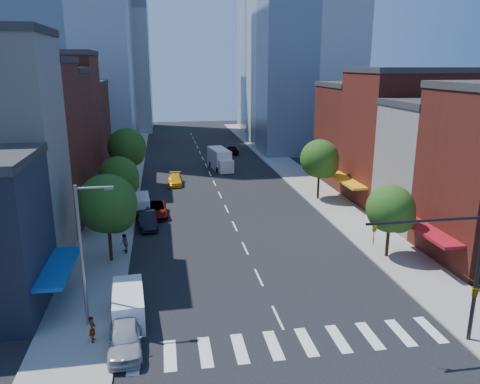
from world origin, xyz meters
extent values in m
plane|color=black|center=(0.00, 0.00, 0.00)|extent=(220.00, 220.00, 0.00)
cube|color=gray|center=(-12.50, 40.00, 0.07)|extent=(5.00, 120.00, 0.15)
cube|color=gray|center=(12.50, 40.00, 0.07)|extent=(5.00, 120.00, 0.15)
cube|color=silver|center=(0.00, -3.00, 0.01)|extent=(19.00, 3.00, 0.01)
cube|color=maroon|center=(-21.00, 20.50, 8.00)|extent=(12.00, 9.00, 16.00)
cube|color=#581F16|center=(-21.00, 29.00, 7.50)|extent=(12.00, 8.00, 15.00)
cube|color=maroon|center=(-21.00, 37.50, 8.50)|extent=(12.00, 9.00, 17.00)
cube|color=#581F16|center=(-21.00, 47.00, 6.50)|extent=(12.00, 10.00, 13.00)
cube|color=#B7B2A9|center=(21.00, 15.00, 6.00)|extent=(12.00, 8.00, 12.00)
cube|color=maroon|center=(21.00, 24.00, 7.50)|extent=(12.00, 10.00, 15.00)
cube|color=#581F16|center=(21.00, 34.00, 6.50)|extent=(12.00, 10.00, 13.00)
cube|color=#9EA5AD|center=(-18.00, 95.00, 28.00)|extent=(18.00, 18.00, 56.00)
cylinder|color=black|center=(10.50, -4.50, 4.15)|extent=(0.24, 0.24, 8.00)
cylinder|color=black|center=(7.00, -4.50, 7.75)|extent=(7.00, 0.16, 0.16)
imported|color=gold|center=(4.00, -4.50, 7.15)|extent=(0.22, 0.18, 1.10)
imported|color=gold|center=(10.50, -4.50, 3.35)|extent=(0.48, 2.24, 0.90)
cylinder|color=slate|center=(-12.00, 1.00, 4.65)|extent=(0.20, 0.20, 9.00)
cylinder|color=slate|center=(-11.00, 1.00, 8.95)|extent=(2.00, 0.14, 0.14)
cube|color=slate|center=(-10.10, 1.00, 8.90)|extent=(0.50, 0.25, 0.18)
cylinder|color=black|center=(-11.50, 11.00, 2.11)|extent=(0.28, 0.28, 3.92)
sphere|color=#214914|center=(-11.50, 11.00, 5.05)|extent=(4.80, 4.80, 4.80)
sphere|color=#214914|center=(-10.90, 10.70, 4.35)|extent=(3.36, 3.36, 3.36)
cylinder|color=black|center=(-11.50, 22.00, 1.97)|extent=(0.28, 0.28, 3.64)
sphere|color=#214914|center=(-11.50, 22.00, 4.70)|extent=(4.20, 4.20, 4.20)
sphere|color=#214914|center=(-10.90, 21.70, 4.05)|extent=(2.94, 2.94, 2.94)
cylinder|color=black|center=(-11.50, 36.00, 2.25)|extent=(0.28, 0.28, 4.20)
sphere|color=#214914|center=(-11.50, 36.00, 5.40)|extent=(5.00, 5.00, 5.00)
sphere|color=#214914|center=(-10.90, 35.70, 4.65)|extent=(3.50, 3.50, 3.50)
cylinder|color=black|center=(11.50, 8.00, 1.83)|extent=(0.28, 0.28, 3.36)
sphere|color=#214914|center=(11.50, 8.00, 4.35)|extent=(4.00, 4.00, 4.00)
sphere|color=#214914|center=(12.10, 7.70, 3.75)|extent=(2.80, 2.80, 2.80)
cylinder|color=black|center=(11.50, 26.00, 2.11)|extent=(0.28, 0.28, 3.92)
sphere|color=#214914|center=(11.50, 26.00, 5.05)|extent=(4.60, 4.60, 4.60)
sphere|color=#214914|center=(12.10, 25.70, 4.35)|extent=(3.22, 3.22, 3.22)
imported|color=#A7A7AB|center=(-9.50, -2.00, 0.81)|extent=(2.12, 4.84, 1.62)
imported|color=black|center=(-8.73, 19.14, 0.80)|extent=(2.32, 5.02, 1.60)
imported|color=#999999|center=(-7.95, 22.70, 0.74)|extent=(2.68, 5.40, 1.47)
imported|color=black|center=(-9.50, 23.83, 0.67)|extent=(2.28, 4.77, 1.34)
cube|color=silver|center=(-9.50, 1.43, 1.00)|extent=(2.25, 4.88, 2.00)
cube|color=black|center=(-9.37, -0.37, 1.28)|extent=(1.82, 1.08, 0.86)
cylinder|color=black|center=(-10.23, -0.25, 0.33)|extent=(0.29, 0.74, 0.72)
cylinder|color=black|center=(-8.53, -0.12, 0.33)|extent=(0.29, 0.74, 0.72)
cylinder|color=black|center=(-10.47, 2.97, 0.33)|extent=(0.29, 0.74, 0.72)
cylinder|color=black|center=(-8.77, 3.10, 0.33)|extent=(0.29, 0.74, 0.72)
cube|color=silver|center=(-9.50, 24.45, 0.93)|extent=(2.09, 4.53, 1.85)
cube|color=black|center=(-9.38, 22.78, 1.19)|extent=(1.69, 1.00, 0.79)
cylinder|color=black|center=(-10.18, 22.90, 0.31)|extent=(0.27, 0.69, 0.67)
cylinder|color=black|center=(-8.60, 23.02, 0.31)|extent=(0.27, 0.69, 0.67)
cylinder|color=black|center=(-10.40, 25.89, 0.31)|extent=(0.27, 0.69, 0.67)
cylinder|color=black|center=(-8.82, 26.01, 0.31)|extent=(0.27, 0.69, 0.67)
imported|color=yellow|center=(-5.40, 36.18, 0.69)|extent=(2.23, 4.90, 1.39)
imported|color=black|center=(3.44, 50.16, 0.67)|extent=(1.76, 4.16, 1.33)
imported|color=#999999|center=(5.66, 57.42, 0.76)|extent=(2.26, 4.61, 1.51)
cube|color=silver|center=(1.87, 45.52, 1.56)|extent=(3.20, 6.62, 3.13)
cube|color=silver|center=(2.38, 41.84, 1.08)|extent=(2.37, 2.04, 1.96)
cylinder|color=black|center=(1.20, 42.47, 0.44)|extent=(0.41, 0.91, 0.88)
cylinder|color=black|center=(3.34, 42.77, 0.44)|extent=(0.41, 0.91, 0.88)
cylinder|color=black|center=(0.60, 46.83, 0.44)|extent=(0.41, 0.91, 0.88)
cylinder|color=black|center=(2.73, 47.13, 0.44)|extent=(0.41, 0.91, 0.88)
imported|color=#999999|center=(-11.41, -1.03, 0.95)|extent=(0.39, 0.59, 1.60)
imported|color=#999999|center=(-10.50, 12.45, 0.98)|extent=(0.79, 0.93, 1.66)
camera|label=1|loc=(-6.92, -26.35, 15.87)|focal=35.00mm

